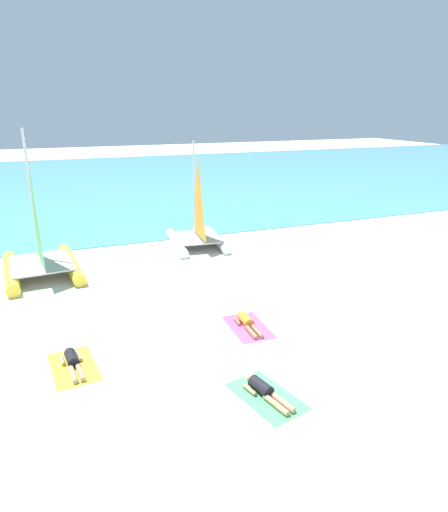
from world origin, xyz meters
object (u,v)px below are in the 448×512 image
object	(u,v)px
towel_left	(74,367)
towel_middle	(266,396)
sunbather_left	(73,361)
towel_right	(248,327)
sunbather_middle	(265,390)
sailboat_white	(197,231)
sunbather_right	(247,322)
sailboat_yellow	(40,255)

from	to	relation	value
towel_left	towel_middle	world-z (taller)	same
towel_left	sunbather_left	size ratio (longest dim) A/B	1.21
towel_left	towel_right	distance (m)	5.17
towel_middle	sunbather_middle	size ratio (longest dim) A/B	1.22
sailboat_white	sunbather_middle	xyz separation A→B (m)	(-2.25, -11.86, -0.61)
sunbather_left	sunbather_right	xyz separation A→B (m)	(5.17, 0.36, 0.00)
towel_right	sailboat_yellow	bearing A→B (deg)	129.34
sailboat_white	sunbather_right	world-z (taller)	sailboat_white
sunbather_left	sailboat_white	bearing A→B (deg)	48.16
sailboat_yellow	towel_left	world-z (taller)	sailboat_yellow
towel_right	towel_left	bearing A→B (deg)	-176.02
sailboat_white	sunbather_right	bearing A→B (deg)	-92.34
sailboat_white	towel_left	bearing A→B (deg)	-119.73
sailboat_white	sunbather_left	bearing A→B (deg)	-119.96
sailboat_yellow	towel_middle	xyz separation A→B (m)	(4.81, -10.46, -0.84)
sunbather_middle	sailboat_white	bearing A→B (deg)	65.77
towel_middle	towel_right	world-z (taller)	same
sunbather_middle	sunbather_right	xyz separation A→B (m)	(1.06, 3.33, 0.00)
sailboat_white	towel_left	size ratio (longest dim) A/B	2.61
towel_left	sunbather_left	distance (m)	0.14
sunbather_middle	sunbather_right	size ratio (longest dim) A/B	1.00
towel_left	sunbather_right	world-z (taller)	sunbather_right
towel_left	towel_right	xyz separation A→B (m)	(5.16, 0.36, 0.00)
towel_middle	sunbather_right	distance (m)	3.55
sailboat_yellow	sunbather_right	world-z (taller)	sailboat_yellow
sailboat_yellow	towel_left	xyz separation A→B (m)	(0.69, -7.50, -0.84)
sailboat_yellow	sunbather_middle	world-z (taller)	sailboat_yellow
towel_middle	sunbather_right	size ratio (longest dim) A/B	1.22
sailboat_white	towel_right	xyz separation A→B (m)	(-1.20, -8.60, -0.73)
sunbather_left	sunbather_right	bearing A→B (deg)	-2.24
towel_middle	sunbather_right	world-z (taller)	sunbather_right
towel_middle	towel_right	distance (m)	3.48
towel_left	sunbather_right	distance (m)	5.18
sailboat_yellow	sunbather_right	xyz separation A→B (m)	(5.85, -7.07, -0.72)
sunbather_right	sailboat_yellow	bearing A→B (deg)	131.31
towel_middle	sunbather_right	xyz separation A→B (m)	(1.04, 3.39, 0.13)
sailboat_white	sunbather_middle	distance (m)	12.08
towel_right	sunbather_right	distance (m)	0.14
sunbather_left	towel_right	distance (m)	5.18
towel_middle	sailboat_yellow	bearing A→B (deg)	114.70
sunbather_left	towel_left	bearing A→B (deg)	-90.00
sailboat_yellow	sunbather_middle	bearing A→B (deg)	-70.13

